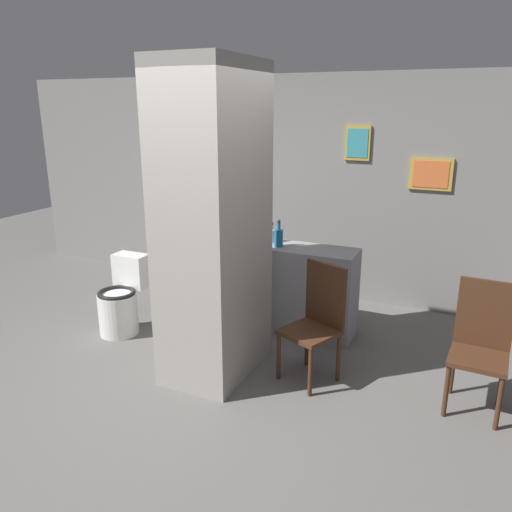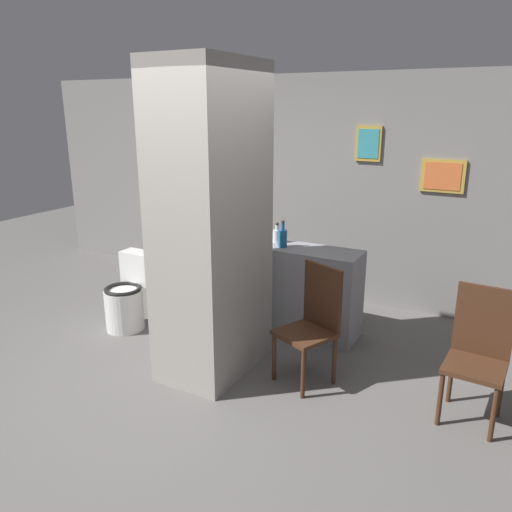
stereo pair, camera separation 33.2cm
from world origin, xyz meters
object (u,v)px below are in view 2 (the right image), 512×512
Objects in this scene: toilet at (128,297)px; bicycle at (222,290)px; chair_near_pillar at (313,321)px; bottle_tall at (283,237)px; chair_by_doorway at (478,350)px.

toilet is 0.99m from bicycle.
chair_near_pillar is 0.61× the size of bicycle.
chair_near_pillar is 3.60× the size of bottle_tall.
bottle_tall is at bearing 164.26° from chair_by_doorway.
bicycle is (-2.61, 0.62, -0.21)m from chair_by_doorway.
toilet is 1.74m from bottle_tall.
bicycle is at bearing -175.68° from bottle_tall.
chair_by_doorway is 0.61× the size of bicycle.
bottle_tall reaches higher than chair_by_doorway.
chair_near_pillar is at bearing -172.17° from chair_by_doorway.
chair_by_doorway is 2.08m from bottle_tall.
chair_near_pillar reaches higher than toilet.
bottle_tall reaches higher than toilet.
bicycle is at bearing 41.33° from toilet.
chair_near_pillar is (2.09, -0.06, 0.21)m from toilet.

